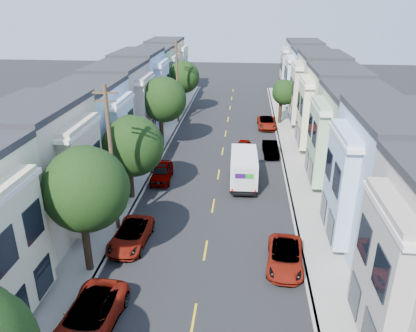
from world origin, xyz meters
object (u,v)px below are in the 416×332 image
tree_e (183,77)px  utility_pole_near (112,161)px  lead_sedan (243,148)px  tree_far_r (284,93)px  tree_c (132,146)px  utility_pole_far (177,83)px  parked_left_b (89,319)px  parked_right_d (267,123)px  fedex_truck (244,167)px  tree_d (163,100)px  parked_right_b (285,257)px  parked_right_c (270,149)px  tree_b (85,190)px  parked_left_c (131,236)px  parked_left_d (162,172)px

tree_e → utility_pole_near: bearing=-90.0°
tree_e → lead_sedan: (8.40, -15.20, -4.33)m
lead_sedan → tree_far_r: bearing=74.0°
tree_c → utility_pole_far: size_ratio=0.68×
parked_left_b → parked_right_d: bearing=77.6°
fedex_truck → tree_e: bearing=109.7°
tree_d → fedex_truck: bearing=-45.1°
tree_c → parked_right_b: bearing=-35.1°
tree_far_r → tree_d: bearing=-143.5°
tree_far_r → parked_right_d: tree_far_r is taller
tree_far_r → parked_right_c: bearing=-100.0°
tree_b → parked_left_c: (1.40, 2.93, -4.69)m
utility_pole_far → parked_right_c: utility_pole_far is taller
tree_d → parked_right_c: size_ratio=1.89×
parked_right_d → parked_right_b: bearing=-92.0°
tree_b → tree_far_r: size_ratio=1.38×
utility_pole_near → parked_left_b: bearing=-81.4°
tree_far_r → fedex_truck: size_ratio=0.96×
tree_e → parked_right_d: tree_e is taller
tree_c → utility_pole_near: utility_pole_near is taller
tree_c → fedex_truck: (8.56, 3.62, -2.89)m
parked_left_c → parked_right_b: size_ratio=1.03×
fedex_truck → parked_right_b: fedex_truck is taller
tree_c → parked_right_c: 15.95m
tree_e → parked_left_d: bearing=-86.4°
parked_left_c → parked_right_b: parked_left_c is taller
utility_pole_far → lead_sedan: 14.25m
tree_d → lead_sedan: bearing=-10.4°
parked_left_d → parked_right_b: 15.16m
tree_d → tree_c: bearing=-90.0°
tree_d → utility_pole_near: size_ratio=0.75×
tree_b → lead_sedan: bearing=67.3°
utility_pole_near → utility_pole_far: size_ratio=1.00×
tree_c → lead_sedan: (8.40, 10.69, -3.80)m
tree_c → fedex_truck: bearing=22.9°
tree_far_r → parked_right_c: 11.95m
tree_e → tree_far_r: bearing=-16.4°
tree_e → utility_pole_near: (0.00, -30.60, 0.18)m
tree_d → tree_b: bearing=-90.0°
utility_pole_far → parked_right_c: size_ratio=2.51×
tree_far_r → parked_right_b: tree_far_r is taller
utility_pole_near → parked_left_d: bearing=80.5°
parked_left_d → tree_c: bearing=-113.8°
parked_right_b → parked_left_d: bearing=135.1°
utility_pole_near → fedex_truck: utility_pole_near is taller
tree_e → parked_right_b: bearing=-71.6°
parked_right_c → tree_e: bearing=123.9°
tree_d → parked_left_b: (1.40, -26.17, -4.40)m
utility_pole_near → parked_right_c: utility_pole_near is taller
tree_c → fedex_truck: tree_c is taller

